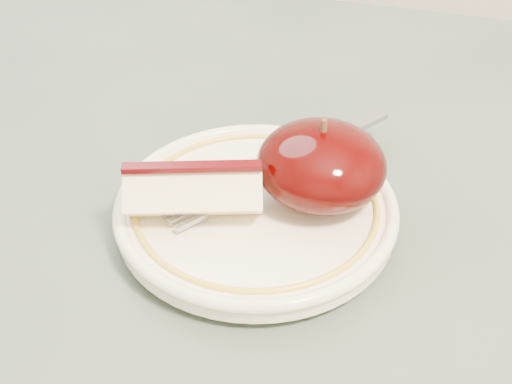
# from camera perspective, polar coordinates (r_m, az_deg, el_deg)

# --- Properties ---
(plate) EXTENTS (0.18, 0.18, 0.02)m
(plate) POSITION_cam_1_polar(r_m,az_deg,el_deg) (0.45, 0.00, -1.38)
(plate) COLOR white
(plate) RESTS_ON table
(apple_half) EXTENTS (0.08, 0.08, 0.06)m
(apple_half) POSITION_cam_1_polar(r_m,az_deg,el_deg) (0.44, 5.23, 2.16)
(apple_half) COLOR black
(apple_half) RESTS_ON plate
(apple_wedge) EXTENTS (0.09, 0.06, 0.04)m
(apple_wedge) POSITION_cam_1_polar(r_m,az_deg,el_deg) (0.43, -5.01, -0.00)
(apple_wedge) COLOR #F8E8B7
(apple_wedge) RESTS_ON plate
(fork) EXTENTS (0.13, 0.17, 0.00)m
(fork) POSITION_cam_1_polar(r_m,az_deg,el_deg) (0.48, 1.74, 2.24)
(fork) COLOR gray
(fork) RESTS_ON plate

